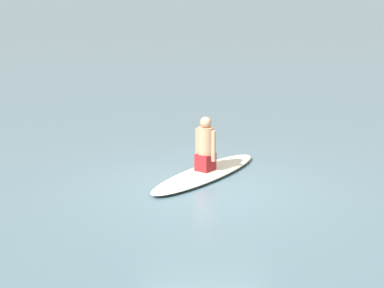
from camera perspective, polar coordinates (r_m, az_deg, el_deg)
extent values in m
plane|color=slate|center=(11.46, 1.24, -4.05)|extent=(400.00, 400.00, 0.00)
ellipsoid|color=silver|center=(12.11, 1.23, -2.68)|extent=(3.04, 2.55, 0.13)
cube|color=#A51E23|center=(12.04, 1.24, -1.64)|extent=(0.45, 0.43, 0.33)
cylinder|color=tan|center=(11.93, 1.25, 0.26)|extent=(0.43, 0.43, 0.54)
sphere|color=tan|center=(11.85, 1.26, 1.99)|extent=(0.22, 0.22, 0.22)
cylinder|color=tan|center=(12.05, 0.52, 0.06)|extent=(0.12, 0.12, 0.60)
cylinder|color=tan|center=(11.85, 1.98, -0.20)|extent=(0.12, 0.12, 0.60)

